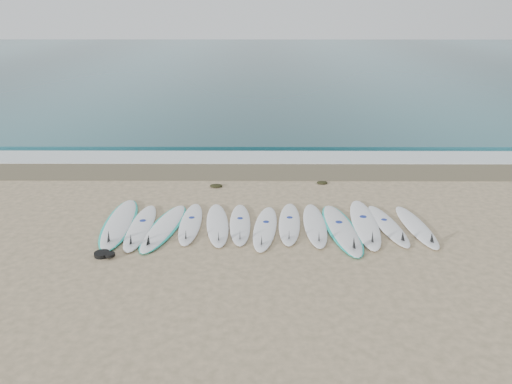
{
  "coord_description": "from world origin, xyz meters",
  "views": [
    {
      "loc": [
        -0.18,
        -10.51,
        4.92
      ],
      "look_at": [
        -0.23,
        1.27,
        0.4
      ],
      "focal_mm": 35.0,
      "sensor_mm": 36.0,
      "label": 1
    }
  ],
  "objects_px": {
    "surfboard_6": "(265,229)",
    "surfboard_12": "(417,227)",
    "surfboard_0": "(119,223)",
    "leash_coil": "(104,254)"
  },
  "relations": [
    {
      "from": "surfboard_12",
      "to": "leash_coil",
      "type": "height_order",
      "value": "surfboard_12"
    },
    {
      "from": "surfboard_6",
      "to": "leash_coil",
      "type": "xyz_separation_m",
      "value": [
        -3.33,
        -1.25,
        -0.01
      ]
    },
    {
      "from": "surfboard_0",
      "to": "leash_coil",
      "type": "relative_size",
      "value": 6.4
    },
    {
      "from": "surfboard_6",
      "to": "surfboard_12",
      "type": "xyz_separation_m",
      "value": [
        3.51,
        0.1,
        -0.0
      ]
    },
    {
      "from": "surfboard_0",
      "to": "surfboard_12",
      "type": "height_order",
      "value": "surfboard_0"
    },
    {
      "from": "surfboard_0",
      "to": "surfboard_6",
      "type": "xyz_separation_m",
      "value": [
        3.42,
        -0.26,
        -0.0
      ]
    },
    {
      "from": "surfboard_0",
      "to": "surfboard_12",
      "type": "bearing_deg",
      "value": -4.57
    },
    {
      "from": "surfboard_6",
      "to": "surfboard_12",
      "type": "relative_size",
      "value": 1.04
    },
    {
      "from": "surfboard_12",
      "to": "leash_coil",
      "type": "bearing_deg",
      "value": -173.52
    },
    {
      "from": "surfboard_0",
      "to": "surfboard_12",
      "type": "relative_size",
      "value": 1.22
    }
  ]
}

